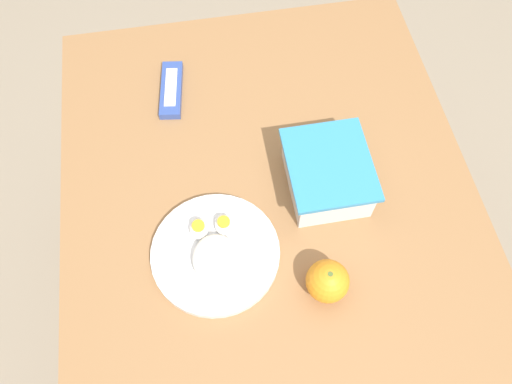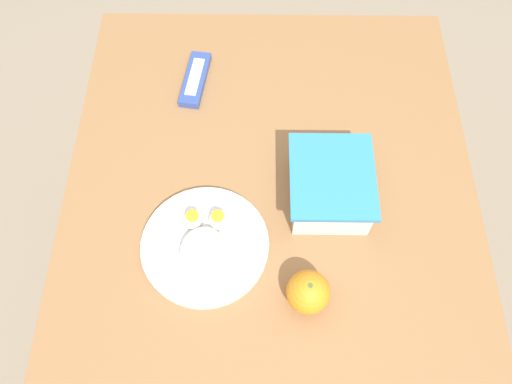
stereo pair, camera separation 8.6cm
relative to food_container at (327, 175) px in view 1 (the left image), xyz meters
name	(u,v)px [view 1 (the left image)]	position (x,y,z in m)	size (l,w,h in m)	color
ground_plane	(270,327)	(0.11, -0.12, -0.79)	(10.00, 10.00, 0.00)	gray
table	(278,255)	(0.11, -0.12, -0.11)	(1.28, 0.87, 0.75)	#996B42
food_container	(327,175)	(0.00, 0.00, 0.00)	(0.19, 0.17, 0.09)	white
orange_fruit	(328,281)	(0.22, -0.05, 0.00)	(0.08, 0.08, 0.08)	orange
rice_plate	(215,253)	(0.12, -0.25, -0.02)	(0.25, 0.25, 0.05)	white
candy_bar	(171,90)	(-0.30, -0.30, -0.03)	(0.16, 0.07, 0.02)	#334C9E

